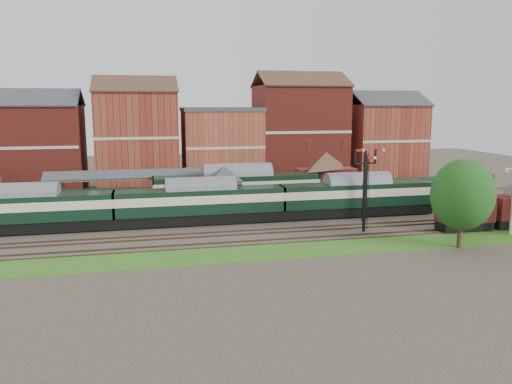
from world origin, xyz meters
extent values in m
plane|color=#473D33|center=(0.00, 0.00, 0.00)|extent=(160.00, 160.00, 0.00)
cube|color=#2D6619|center=(0.00, 16.00, 0.03)|extent=(90.00, 4.50, 0.06)
cube|color=#2D6619|center=(0.00, -12.00, 0.03)|extent=(90.00, 5.00, 0.06)
cube|color=#193823|center=(0.00, 18.00, 0.75)|extent=(90.00, 0.12, 1.50)
cube|color=#2D2D2D|center=(-5.00, 9.75, 0.50)|extent=(55.00, 3.40, 1.00)
cube|color=#617351|center=(-3.00, 3.25, 1.20)|extent=(3.40, 3.20, 2.40)
cube|color=brown|center=(-3.00, 3.25, 3.40)|extent=(3.60, 3.40, 2.00)
pyramid|color=#383A3F|center=(-3.00, 3.25, 5.20)|extent=(5.40, 5.40, 1.60)
cube|color=maroon|center=(5.00, 3.25, 1.10)|extent=(3.00, 2.40, 2.20)
cube|color=#4C3323|center=(5.00, 2.60, 2.55)|extent=(3.20, 1.34, 0.79)
cube|color=#4C3323|center=(5.00, 3.90, 2.55)|extent=(3.20, 1.34, 0.79)
cube|color=maroon|center=(12.00, 9.75, 2.75)|extent=(8.00, 3.00, 3.50)
pyramid|color=#4C3323|center=(12.00, 9.75, 5.60)|extent=(8.10, 8.10, 2.20)
cube|color=maroon|center=(9.50, 9.75, 6.10)|extent=(0.60, 0.60, 1.60)
cube|color=maroon|center=(14.50, 9.75, 6.10)|extent=(0.60, 0.60, 1.60)
cube|color=brown|center=(-22.00, 8.45, 2.70)|extent=(0.22, 0.22, 3.40)
cube|color=brown|center=(0.00, 11.05, 2.70)|extent=(0.22, 0.22, 3.40)
cube|color=#383A3F|center=(-11.00, 8.80, 4.60)|extent=(26.00, 1.99, 0.90)
cube|color=#383A3F|center=(-11.00, 10.70, 4.60)|extent=(26.00, 1.99, 0.90)
cube|color=brown|center=(-11.00, 9.75, 4.98)|extent=(26.00, 0.20, 0.20)
cube|color=black|center=(12.00, -2.50, 4.00)|extent=(0.25, 0.25, 8.00)
cube|color=black|center=(12.00, -2.50, 6.60)|extent=(2.60, 0.18, 0.18)
cube|color=#B2140F|center=(11.35, -2.50, 8.05)|extent=(1.10, 0.08, 0.25)
cube|color=#B2140F|center=(13.75, -2.50, 8.05)|extent=(1.10, 0.08, 0.25)
cube|color=black|center=(10.00, -7.00, 4.00)|extent=(0.25, 0.25, 8.00)
cube|color=#B2140F|center=(10.55, -7.00, 7.70)|extent=(1.10, 0.08, 0.25)
cube|color=maroon|center=(-28.00, 25.00, 6.50)|extent=(14.00, 10.00, 13.00)
cube|color=maroon|center=(-13.00, 25.00, 7.50)|extent=(12.00, 10.00, 15.00)
cube|color=#AB4937|center=(0.00, 25.00, 6.00)|extent=(12.00, 10.00, 12.00)
cube|color=maroon|center=(13.00, 25.00, 8.00)|extent=(14.00, 10.00, 16.00)
cube|color=maroon|center=(28.00, 25.00, 6.50)|extent=(12.00, 10.00, 13.00)
cube|color=black|center=(-24.60, 0.00, 0.72)|extent=(18.44, 2.58, 1.13)
cube|color=black|center=(-24.60, 0.00, 2.62)|extent=(18.44, 2.87, 2.66)
cube|color=beige|center=(-24.60, 0.00, 2.94)|extent=(18.46, 2.91, 0.92)
cube|color=slate|center=(-24.60, 0.00, 4.10)|extent=(18.44, 2.87, 0.61)
cube|color=black|center=(-6.16, 0.00, 0.72)|extent=(18.44, 2.58, 1.13)
cube|color=black|center=(-6.16, 0.00, 2.62)|extent=(18.44, 2.87, 2.66)
cube|color=beige|center=(-6.16, 0.00, 2.94)|extent=(18.46, 2.91, 0.92)
cube|color=slate|center=(-6.16, 0.00, 4.10)|extent=(18.44, 2.87, 0.61)
cube|color=black|center=(12.28, 0.00, 0.72)|extent=(18.44, 2.58, 1.13)
cube|color=black|center=(12.28, 0.00, 2.62)|extent=(18.44, 2.87, 2.66)
cube|color=beige|center=(12.28, 0.00, 2.94)|extent=(18.46, 2.91, 0.92)
cube|color=slate|center=(12.28, 0.00, 4.10)|extent=(18.44, 2.87, 0.61)
cube|color=black|center=(-0.88, 6.50, 0.79)|extent=(20.64, 2.89, 1.26)
cube|color=black|center=(-0.88, 6.50, 2.91)|extent=(20.64, 3.21, 2.98)
cube|color=beige|center=(-0.88, 6.50, 3.27)|extent=(20.66, 3.25, 1.03)
cube|color=slate|center=(-0.88, 6.50, 4.57)|extent=(20.64, 3.21, 0.69)
cube|color=black|center=(20.42, -9.00, 0.58)|extent=(5.64, 2.08, 0.85)
cube|color=#471514|center=(20.42, -9.00, 2.14)|extent=(5.64, 2.45, 2.26)
cube|color=gray|center=(20.42, -9.00, 3.38)|extent=(5.64, 2.45, 0.41)
cylinder|color=#382619|center=(16.06, -14.48, 1.92)|extent=(0.44, 0.44, 3.84)
ellipsoid|color=#133D11|center=(16.06, -14.48, 4.99)|extent=(5.65, 5.65, 6.49)
camera|label=1|loc=(-11.98, -53.82, 13.09)|focal=35.00mm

